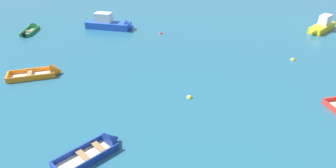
# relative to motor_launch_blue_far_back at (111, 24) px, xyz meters

# --- Properties ---
(motor_launch_blue_far_back) EXTENTS (6.74, 2.95, 2.36)m
(motor_launch_blue_far_back) POSITION_rel_motor_launch_blue_far_back_xyz_m (0.00, 0.00, 0.00)
(motor_launch_blue_far_back) COLOR blue
(motor_launch_blue_far_back) RESTS_ON ground_plane
(rowboat_orange_back_row_left) EXTENTS (4.89, 2.96, 1.50)m
(rowboat_orange_back_row_left) POSITION_rel_motor_launch_blue_far_back_xyz_m (-3.14, -13.67, -0.45)
(rowboat_orange_back_row_left) COLOR beige
(rowboat_orange_back_row_left) RESTS_ON ground_plane
(motor_launch_yellow_midfield_right) EXTENTS (4.90, 5.00, 2.16)m
(motor_launch_yellow_midfield_right) POSITION_rel_motor_launch_blue_far_back_xyz_m (27.16, 0.12, -0.05)
(motor_launch_yellow_midfield_right) COLOR yellow
(motor_launch_yellow_midfield_right) RESTS_ON ground_plane
(rowboat_green_near_camera) EXTENTS (1.51, 4.22, 1.16)m
(rowboat_green_near_camera) POSITION_rel_motor_launch_blue_far_back_xyz_m (-10.19, -0.92, -0.49)
(rowboat_green_near_camera) COLOR gray
(rowboat_green_near_camera) RESTS_ON ground_plane
(rowboat_deep_blue_cluster_outer) EXTENTS (3.89, 4.05, 1.34)m
(rowboat_deep_blue_cluster_outer) POSITION_rel_motor_launch_blue_far_back_xyz_m (4.32, -23.52, -0.46)
(rowboat_deep_blue_cluster_outer) COLOR beige
(rowboat_deep_blue_cluster_outer) RESTS_ON ground_plane
(mooring_buoy_trailing) EXTENTS (0.42, 0.42, 0.42)m
(mooring_buoy_trailing) POSITION_rel_motor_launch_blue_far_back_xyz_m (6.58, -1.77, -0.67)
(mooring_buoy_trailing) COLOR red
(mooring_buoy_trailing) RESTS_ON ground_plane
(mooring_buoy_between_boats_left) EXTENTS (0.44, 0.44, 0.44)m
(mooring_buoy_between_boats_left) POSITION_rel_motor_launch_blue_far_back_xyz_m (9.82, -17.21, -0.67)
(mooring_buoy_between_boats_left) COLOR yellow
(mooring_buoy_between_boats_left) RESTS_ON ground_plane
(mooring_buoy_far_field) EXTENTS (0.45, 0.45, 0.45)m
(mooring_buoy_far_field) POSITION_rel_motor_launch_blue_far_back_xyz_m (20.54, -9.39, -0.67)
(mooring_buoy_far_field) COLOR yellow
(mooring_buoy_far_field) RESTS_ON ground_plane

